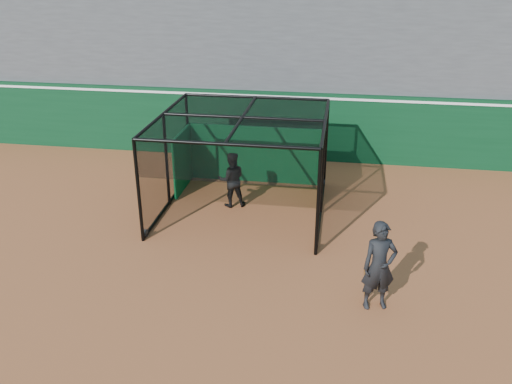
# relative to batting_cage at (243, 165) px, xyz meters

# --- Properties ---
(ground) EXTENTS (120.00, 120.00, 0.00)m
(ground) POSITION_rel_batting_cage_xyz_m (0.50, -3.84, -1.41)
(ground) COLOR brown
(ground) RESTS_ON ground
(outfield_wall) EXTENTS (50.00, 0.50, 2.50)m
(outfield_wall) POSITION_rel_batting_cage_xyz_m (0.50, 4.66, -0.13)
(outfield_wall) COLOR #09351A
(outfield_wall) RESTS_ON ground
(grandstand) EXTENTS (50.00, 7.85, 8.95)m
(grandstand) POSITION_rel_batting_cage_xyz_m (0.50, 8.44, 3.06)
(grandstand) COLOR #4C4C4F
(grandstand) RESTS_ON ground
(batting_cage) EXTENTS (4.68, 4.75, 2.83)m
(batting_cage) POSITION_rel_batting_cage_xyz_m (0.00, 0.00, 0.00)
(batting_cage) COLOR black
(batting_cage) RESTS_ON ground
(batter) EXTENTS (0.98, 0.86, 1.69)m
(batter) POSITION_rel_batting_cage_xyz_m (-0.39, 0.19, -0.57)
(batter) COLOR black
(batter) RESTS_ON ground
(on_deck_player) EXTENTS (0.84, 0.67, 2.02)m
(on_deck_player) POSITION_rel_batting_cage_xyz_m (3.70, -4.35, -0.41)
(on_deck_player) COLOR black
(on_deck_player) RESTS_ON ground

